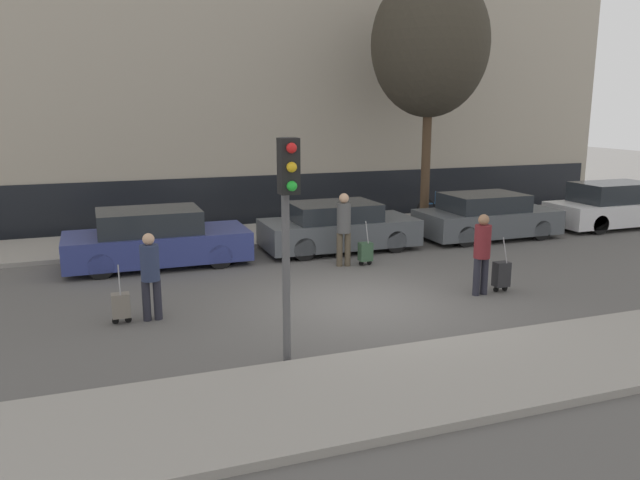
{
  "coord_description": "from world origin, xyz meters",
  "views": [
    {
      "loc": [
        -4.94,
        -10.93,
        3.89
      ],
      "look_at": [
        -0.27,
        1.8,
        0.95
      ],
      "focal_mm": 35.0,
      "sensor_mm": 36.0,
      "label": 1
    }
  ],
  "objects_px": {
    "trolley_center": "(365,252)",
    "pedestrian_center": "(344,225)",
    "parked_car_2": "(486,217)",
    "pedestrian_right": "(482,250)",
    "parked_car_0": "(155,239)",
    "pedestrian_left": "(150,272)",
    "traffic_light": "(288,205)",
    "trolley_left": "(121,305)",
    "trolley_right": "(501,274)",
    "parked_bicycle": "(440,208)",
    "parked_car_3": "(615,206)",
    "parked_car_1": "(338,227)",
    "bare_tree_near_crossing": "(430,44)"
  },
  "relations": [
    {
      "from": "trolley_center",
      "to": "pedestrian_center",
      "type": "bearing_deg",
      "value": 167.01
    },
    {
      "from": "parked_car_2",
      "to": "pedestrian_right",
      "type": "relative_size",
      "value": 2.42
    },
    {
      "from": "parked_car_0",
      "to": "pedestrian_left",
      "type": "relative_size",
      "value": 2.7
    },
    {
      "from": "pedestrian_left",
      "to": "traffic_light",
      "type": "relative_size",
      "value": 0.48
    },
    {
      "from": "trolley_left",
      "to": "pedestrian_right",
      "type": "height_order",
      "value": "pedestrian_right"
    },
    {
      "from": "pedestrian_left",
      "to": "trolley_right",
      "type": "bearing_deg",
      "value": -5.12
    },
    {
      "from": "pedestrian_left",
      "to": "parked_bicycle",
      "type": "xyz_separation_m",
      "value": [
        10.04,
        6.67,
        -0.43
      ]
    },
    {
      "from": "parked_bicycle",
      "to": "parked_car_0",
      "type": "bearing_deg",
      "value": -165.06
    },
    {
      "from": "trolley_left",
      "to": "parked_bicycle",
      "type": "relative_size",
      "value": 0.62
    },
    {
      "from": "parked_car_3",
      "to": "parked_bicycle",
      "type": "xyz_separation_m",
      "value": [
        -4.95,
        2.59,
        -0.19
      ]
    },
    {
      "from": "parked_car_2",
      "to": "trolley_right",
      "type": "distance_m",
      "value": 5.62
    },
    {
      "from": "trolley_right",
      "to": "trolley_left",
      "type": "bearing_deg",
      "value": 174.68
    },
    {
      "from": "pedestrian_center",
      "to": "pedestrian_right",
      "type": "distance_m",
      "value": 3.66
    },
    {
      "from": "parked_car_1",
      "to": "bare_tree_near_crossing",
      "type": "distance_m",
      "value": 6.41
    },
    {
      "from": "pedestrian_left",
      "to": "traffic_light",
      "type": "xyz_separation_m",
      "value": [
        1.77,
        -2.79,
        1.54
      ]
    },
    {
      "from": "parked_car_1",
      "to": "parked_bicycle",
      "type": "height_order",
      "value": "parked_car_1"
    },
    {
      "from": "pedestrian_left",
      "to": "pedestrian_right",
      "type": "xyz_separation_m",
      "value": [
        6.59,
        -0.75,
        0.05
      ]
    },
    {
      "from": "parked_car_0",
      "to": "trolley_center",
      "type": "distance_m",
      "value": 5.19
    },
    {
      "from": "parked_car_1",
      "to": "trolley_right",
      "type": "bearing_deg",
      "value": -69.65
    },
    {
      "from": "parked_car_0",
      "to": "parked_bicycle",
      "type": "distance_m",
      "value": 9.89
    },
    {
      "from": "pedestrian_right",
      "to": "trolley_right",
      "type": "height_order",
      "value": "pedestrian_right"
    },
    {
      "from": "traffic_light",
      "to": "trolley_center",
      "type": "bearing_deg",
      "value": 55.01
    },
    {
      "from": "parked_car_2",
      "to": "pedestrian_left",
      "type": "relative_size",
      "value": 2.53
    },
    {
      "from": "trolley_left",
      "to": "pedestrian_center",
      "type": "xyz_separation_m",
      "value": [
        5.36,
        2.44,
        0.7
      ]
    },
    {
      "from": "parked_car_3",
      "to": "pedestrian_left",
      "type": "height_order",
      "value": "pedestrian_left"
    },
    {
      "from": "pedestrian_left",
      "to": "parked_car_3",
      "type": "bearing_deg",
      "value": 15.8
    },
    {
      "from": "traffic_light",
      "to": "trolley_left",
      "type": "bearing_deg",
      "value": 129.65
    },
    {
      "from": "trolley_center",
      "to": "pedestrian_left",
      "type": "bearing_deg",
      "value": -156.52
    },
    {
      "from": "pedestrian_right",
      "to": "parked_bicycle",
      "type": "xyz_separation_m",
      "value": [
        3.45,
        7.42,
        -0.48
      ]
    },
    {
      "from": "parked_bicycle",
      "to": "bare_tree_near_crossing",
      "type": "xyz_separation_m",
      "value": [
        -1.11,
        -0.88,
        5.18
      ]
    },
    {
      "from": "bare_tree_near_crossing",
      "to": "trolley_center",
      "type": "bearing_deg",
      "value": -136.01
    },
    {
      "from": "parked_car_1",
      "to": "pedestrian_center",
      "type": "height_order",
      "value": "pedestrian_center"
    },
    {
      "from": "parked_car_1",
      "to": "trolley_center",
      "type": "xyz_separation_m",
      "value": [
        0.01,
        -1.82,
        -0.28
      ]
    },
    {
      "from": "trolley_center",
      "to": "trolley_right",
      "type": "bearing_deg",
      "value": -59.49
    },
    {
      "from": "parked_car_0",
      "to": "pedestrian_right",
      "type": "relative_size",
      "value": 2.58
    },
    {
      "from": "parked_car_0",
      "to": "pedestrian_center",
      "type": "distance_m",
      "value": 4.65
    },
    {
      "from": "parked_car_0",
      "to": "parked_car_2",
      "type": "bearing_deg",
      "value": -0.24
    },
    {
      "from": "pedestrian_center",
      "to": "parked_car_1",
      "type": "bearing_deg",
      "value": -94.28
    },
    {
      "from": "trolley_center",
      "to": "pedestrian_right",
      "type": "bearing_deg",
      "value": -68.06
    },
    {
      "from": "parked_car_2",
      "to": "parked_car_3",
      "type": "distance_m",
      "value": 4.93
    },
    {
      "from": "parked_bicycle",
      "to": "pedestrian_left",
      "type": "bearing_deg",
      "value": -146.42
    },
    {
      "from": "trolley_left",
      "to": "traffic_light",
      "type": "xyz_separation_m",
      "value": [
        2.32,
        -2.8,
        2.12
      ]
    },
    {
      "from": "parked_car_1",
      "to": "traffic_light",
      "type": "distance_m",
      "value": 8.01
    },
    {
      "from": "pedestrian_center",
      "to": "bare_tree_near_crossing",
      "type": "distance_m",
      "value": 7.04
    },
    {
      "from": "trolley_left",
      "to": "trolley_right",
      "type": "distance_m",
      "value": 7.72
    },
    {
      "from": "trolley_right",
      "to": "parked_car_1",
      "type": "bearing_deg",
      "value": 110.35
    },
    {
      "from": "trolley_right",
      "to": "bare_tree_near_crossing",
      "type": "distance_m",
      "value": 8.57
    },
    {
      "from": "pedestrian_center",
      "to": "trolley_right",
      "type": "height_order",
      "value": "pedestrian_center"
    },
    {
      "from": "trolley_center",
      "to": "traffic_light",
      "type": "distance_m",
      "value": 6.59
    },
    {
      "from": "parked_car_3",
      "to": "traffic_light",
      "type": "xyz_separation_m",
      "value": [
        -13.23,
        -6.87,
        1.79
      ]
    }
  ]
}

